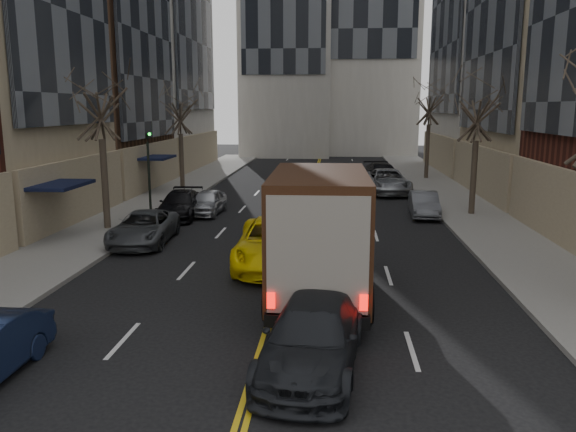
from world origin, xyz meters
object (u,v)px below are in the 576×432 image
pedestrian (299,250)px  ups_truck (319,235)px  taxi (275,243)px  observer_sedan (313,336)px

pedestrian → ups_truck: bearing=-176.9°
taxi → pedestrian: 1.14m
taxi → observer_sedan: bearing=-81.2°
observer_sedan → pedestrian: pedestrian is taller
observer_sedan → pedestrian: 7.35m
pedestrian → taxi: bearing=38.9°
ups_truck → taxi: 3.97m
ups_truck → pedestrian: bearing=105.0°
ups_truck → taxi: size_ratio=1.19×
ups_truck → pedestrian: ups_truck is taller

